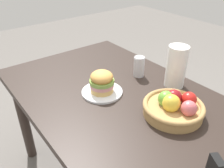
% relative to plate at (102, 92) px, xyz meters
% --- Properties ---
extents(dining_table, '(1.40, 0.90, 0.75)m').
position_rel_plate_xyz_m(dining_table, '(0.06, 0.06, -0.11)').
color(dining_table, '#2D231E').
rests_on(dining_table, ground_plane).
extents(plate, '(0.22, 0.22, 0.01)m').
position_rel_plate_xyz_m(plate, '(0.00, 0.00, 0.00)').
color(plate, white).
rests_on(plate, dining_table).
extents(sandwich, '(0.13, 0.13, 0.12)m').
position_rel_plate_xyz_m(sandwich, '(0.00, 0.00, 0.07)').
color(sandwich, '#DBAD60').
rests_on(sandwich, plate).
extents(soda_can, '(0.07, 0.07, 0.13)m').
position_rel_plate_xyz_m(soda_can, '(-0.02, 0.29, 0.06)').
color(soda_can, silver).
rests_on(soda_can, dining_table).
extents(fruit_basket, '(0.29, 0.29, 0.12)m').
position_rel_plate_xyz_m(fruit_basket, '(0.36, 0.16, 0.04)').
color(fruit_basket, tan).
rests_on(fruit_basket, dining_table).
extents(paper_towel_roll, '(0.11, 0.11, 0.24)m').
position_rel_plate_xyz_m(paper_towel_roll, '(0.19, 0.37, 0.11)').
color(paper_towel_roll, white).
rests_on(paper_towel_roll, dining_table).
extents(napkin_holder, '(0.07, 0.06, 0.09)m').
position_rel_plate_xyz_m(napkin_holder, '(0.68, -0.01, 0.04)').
color(napkin_holder, black).
rests_on(napkin_holder, dining_table).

